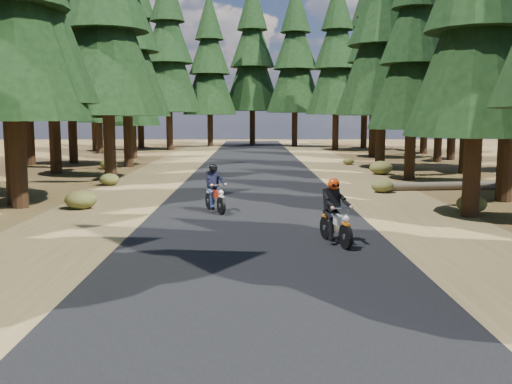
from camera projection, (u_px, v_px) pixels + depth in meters
ground at (257, 255)px, 11.57m from camera, size 120.00×120.00×0.00m
road at (255, 214)px, 16.52m from camera, size 6.00×100.00×0.01m
shoulder_l at (96, 214)px, 16.49m from camera, size 3.20×100.00×0.01m
shoulder_r at (413, 213)px, 16.56m from camera, size 3.20×100.00×0.01m
pine_forest at (253, 24)px, 31.40m from camera, size 34.59×55.08×16.32m
log_near at (444, 186)px, 21.87m from camera, size 5.23×0.90×0.32m
understory_shrubs at (292, 197)px, 18.12m from camera, size 15.15×31.39×0.67m
rider_lead at (336, 223)px, 12.50m from camera, size 0.91×1.69×1.44m
rider_follow at (215, 196)px, 16.73m from camera, size 1.06×1.64×1.41m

